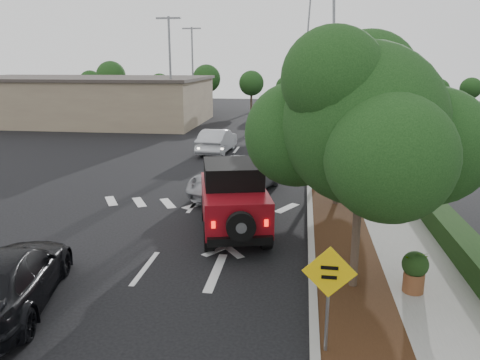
% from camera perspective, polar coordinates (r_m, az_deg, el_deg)
% --- Properties ---
extents(ground, '(120.00, 120.00, 0.00)m').
position_cam_1_polar(ground, '(13.50, -11.47, -10.47)').
color(ground, black).
rests_on(ground, ground).
extents(curb, '(0.20, 70.00, 0.15)m').
position_cam_1_polar(curb, '(24.18, 8.37, 0.97)').
color(curb, '#9E9B93').
rests_on(curb, ground).
extents(planting_strip, '(1.80, 70.00, 0.12)m').
position_cam_1_polar(planting_strip, '(24.22, 10.73, 0.85)').
color(planting_strip, black).
rests_on(planting_strip, ground).
extents(sidewalk, '(2.00, 70.00, 0.12)m').
position_cam_1_polar(sidewalk, '(24.40, 15.19, 0.70)').
color(sidewalk, gray).
rests_on(sidewalk, ground).
extents(hedge, '(0.80, 70.00, 0.80)m').
position_cam_1_polar(hedge, '(24.56, 18.48, 1.36)').
color(hedge, black).
rests_on(hedge, ground).
extents(commercial_building, '(22.00, 12.00, 4.00)m').
position_cam_1_polar(commercial_building, '(46.34, -18.47, 9.15)').
color(commercial_building, '#84725B').
rests_on(commercial_building, ground).
extents(transmission_tower, '(7.00, 4.00, 28.00)m').
position_cam_1_polar(transmission_tower, '(59.83, 9.45, 8.76)').
color(transmission_tower, slate).
rests_on(transmission_tower, ground).
extents(street_tree_near, '(3.80, 3.80, 5.92)m').
position_cam_1_polar(street_tree_near, '(12.45, 13.54, -12.81)').
color(street_tree_near, black).
rests_on(street_tree_near, ground).
extents(street_tree_mid, '(3.20, 3.20, 5.32)m').
position_cam_1_polar(street_tree_mid, '(18.94, 11.52, -3.17)').
color(street_tree_mid, black).
rests_on(street_tree_mid, ground).
extents(street_tree_far, '(3.40, 3.40, 5.62)m').
position_cam_1_polar(street_tree_far, '(25.21, 10.62, 1.24)').
color(street_tree_far, black).
rests_on(street_tree_far, ground).
extents(light_pole_a, '(2.00, 0.22, 9.00)m').
position_cam_1_polar(light_pole_a, '(39.44, -8.23, 6.02)').
color(light_pole_a, slate).
rests_on(light_pole_a, ground).
extents(light_pole_b, '(2.00, 0.22, 9.00)m').
position_cam_1_polar(light_pole_b, '(51.21, -5.66, 7.98)').
color(light_pole_b, slate).
rests_on(light_pole_b, ground).
extents(red_jeep, '(2.92, 4.76, 2.34)m').
position_cam_1_polar(red_jeep, '(15.60, -0.86, -2.11)').
color(red_jeep, black).
rests_on(red_jeep, ground).
extents(silver_suv_ahead, '(4.00, 5.98, 1.53)m').
position_cam_1_polar(silver_suv_ahead, '(20.18, -0.53, 0.46)').
color(silver_suv_ahead, '#95969C').
rests_on(silver_suv_ahead, ground).
extents(black_suv_oncoming, '(3.21, 5.39, 1.46)m').
position_cam_1_polar(black_suv_oncoming, '(12.25, -26.64, -10.70)').
color(black_suv_oncoming, black).
rests_on(black_suv_oncoming, ground).
extents(silver_sedan_oncoming, '(1.91, 4.63, 1.49)m').
position_cam_1_polar(silver_sedan_oncoming, '(29.39, -2.81, 4.80)').
color(silver_sedan_oncoming, '#B5B7BE').
rests_on(silver_sedan_oncoming, ground).
extents(parked_suv, '(4.13, 2.99, 1.31)m').
position_cam_1_polar(parked_suv, '(40.14, -10.33, 7.02)').
color(parked_suv, '#B2B6BB').
rests_on(parked_suv, ground).
extents(speed_hump_sign, '(1.03, 0.09, 2.18)m').
position_cam_1_polar(speed_hump_sign, '(9.14, 10.76, -12.50)').
color(speed_hump_sign, slate).
rests_on(speed_hump_sign, ground).
extents(terracotta_planter, '(0.63, 0.63, 1.10)m').
position_cam_1_polar(terracotta_planter, '(12.24, 20.54, -10.00)').
color(terracotta_planter, brown).
rests_on(terracotta_planter, ground).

